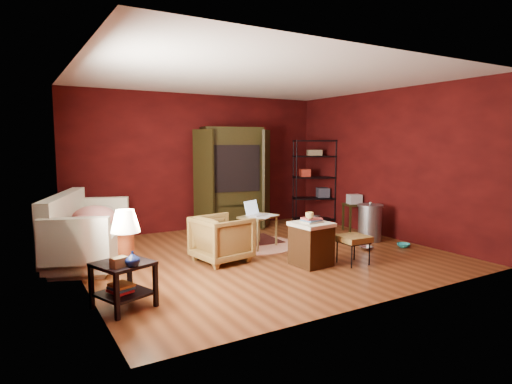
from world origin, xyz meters
TOP-DOWN VIEW (x-y plane):
  - room at (-0.04, -0.01)m, footprint 5.54×5.04m
  - sofa at (-2.47, 0.98)m, footprint 1.20×1.99m
  - armchair at (-0.75, -0.05)m, footprint 0.81×0.85m
  - pet_bowl_steel at (1.69, -0.63)m, footprint 0.21×0.06m
  - pet_bowl_turquoise at (2.35, -0.85)m, footprint 0.23×0.13m
  - vase at (-2.43, -1.38)m, footprint 0.21×0.21m
  - mug at (0.21, -0.96)m, footprint 0.15×0.13m
  - side_table at (-2.45, -1.11)m, footprint 0.69×0.69m
  - sofa_cushions at (-2.53, 1.00)m, footprint 1.62×2.44m
  - hamper at (0.30, -0.90)m, footprint 0.57×0.57m
  - footstool at (0.88, -1.16)m, footprint 0.44×0.44m
  - rug_round at (0.19, 0.63)m, footprint 1.78×1.78m
  - rug_oriental at (0.15, 0.91)m, footprint 1.32×0.92m
  - laptop_desk at (0.18, 0.44)m, footprint 0.78×0.69m
  - tv_armoire at (0.56, 2.17)m, footprint 1.65×1.05m
  - wire_shelving at (2.42, 1.73)m, footprint 0.99×0.74m
  - small_stand at (2.59, 0.64)m, footprint 0.47×0.47m
  - trash_can at (2.22, -0.17)m, footprint 0.59×0.59m

SIDE VIEW (x-z plane):
  - rug_round at x=0.19m, z-range 0.00..0.01m
  - rug_oriental at x=0.15m, z-range 0.01..0.02m
  - pet_bowl_steel at x=1.69m, z-range 0.00..0.21m
  - pet_bowl_turquoise at x=2.35m, z-range 0.00..0.22m
  - hamper at x=0.30m, z-range -0.03..0.70m
  - trash_can at x=2.22m, z-range -0.02..0.71m
  - footstool at x=0.88m, z-range 0.16..0.59m
  - sofa at x=-2.47m, z-range 0.00..0.75m
  - armchair at x=-0.75m, z-range 0.00..0.77m
  - sofa_cushions at x=-2.53m, z-range -0.01..0.94m
  - laptop_desk at x=0.18m, z-range 0.10..0.90m
  - small_stand at x=2.59m, z-range 0.19..0.94m
  - vase at x=-2.43m, z-range 0.51..0.67m
  - side_table at x=-2.45m, z-range 0.11..1.17m
  - mug at x=0.21m, z-range 0.71..0.83m
  - wire_shelving at x=2.42m, z-range 0.09..1.96m
  - tv_armoire at x=0.56m, z-range 0.04..2.17m
  - room at x=-0.04m, z-range -0.02..2.82m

